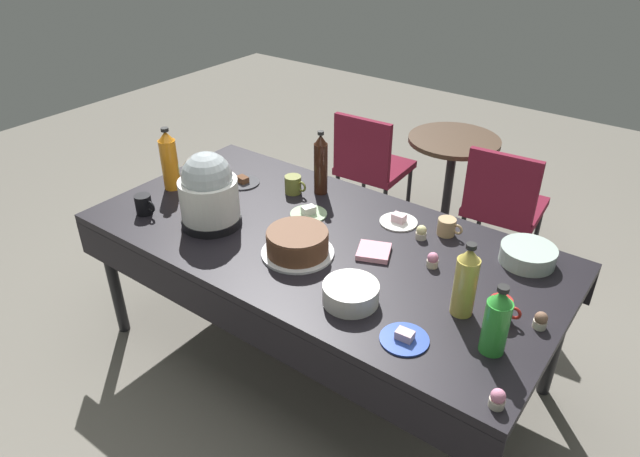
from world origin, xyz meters
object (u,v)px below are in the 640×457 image
object	(u,v)px
frosted_layer_cake	(298,243)
cupcake_lemon	(421,232)
potluck_table	(320,249)
dessert_plate_charcoal	(243,182)
cupcake_vanilla	(433,260)
cupcake_cocoa	(541,320)
slow_cooker	(209,192)
dessert_plate_teal	(203,169)
cupcake_rose	(498,399)
coffee_mug_olive	(293,185)
soda_bottle_cola	(321,165)
dessert_plate_cobalt	(404,338)
dessert_plate_sage	(309,213)
soda_bottle_lime_soda	(497,322)
maroon_chair_left	(370,163)
maroon_chair_right	(503,202)
coffee_mug_black	(144,205)
glass_salad_bowl	(528,255)
coffee_mug_tan	(447,227)
coffee_mug_red	(501,309)
soda_bottle_orange_juice	(169,161)
ceramic_snack_bowl	(351,293)
dessert_plate_white	(399,221)
soda_bottle_ginger_ale	(466,282)
round_cafe_table	(450,169)

from	to	relation	value
frosted_layer_cake	cupcake_lemon	size ratio (longest dim) A/B	4.78
potluck_table	dessert_plate_charcoal	distance (m)	0.70
cupcake_vanilla	cupcake_cocoa	distance (m)	0.51
frosted_layer_cake	slow_cooker	xyz separation A→B (m)	(-0.50, -0.04, 0.12)
dessert_plate_teal	cupcake_rose	xyz separation A→B (m)	(1.99, -0.65, 0.02)
coffee_mug_olive	soda_bottle_cola	bearing A→B (deg)	38.06
dessert_plate_cobalt	dessert_plate_sage	bearing A→B (deg)	148.21
dessert_plate_teal	potluck_table	bearing A→B (deg)	-10.59
soda_bottle_lime_soda	maroon_chair_left	distance (m)	2.17
cupcake_cocoa	maroon_chair_right	size ratio (longest dim) A/B	0.08
dessert_plate_cobalt	coffee_mug_black	world-z (taller)	coffee_mug_black
glass_salad_bowl	coffee_mug_black	world-z (taller)	coffee_mug_black
maroon_chair_left	cupcake_vanilla	bearing A→B (deg)	-48.84
coffee_mug_tan	maroon_chair_right	size ratio (longest dim) A/B	0.14
cupcake_vanilla	coffee_mug_red	size ratio (longest dim) A/B	0.55
dessert_plate_sage	cupcake_lemon	xyz separation A→B (m)	(0.55, 0.13, 0.02)
dessert_plate_cobalt	maroon_chair_right	xyz separation A→B (m)	(-0.25, 1.69, -0.27)
cupcake_cocoa	soda_bottle_orange_juice	xyz separation A→B (m)	(-1.95, -0.05, 0.13)
soda_bottle_orange_juice	soda_bottle_cola	distance (m)	0.79
dessert_plate_teal	coffee_mug_olive	size ratio (longest dim) A/B	1.25
cupcake_vanilla	cupcake_lemon	bearing A→B (deg)	130.24
potluck_table	ceramic_snack_bowl	distance (m)	0.49
dessert_plate_cobalt	cupcake_vanilla	distance (m)	0.49
coffee_mug_olive	coffee_mug_red	size ratio (longest dim) A/B	1.05
coffee_mug_olive	maroon_chair_left	xyz separation A→B (m)	(-0.17, 1.04, -0.31)
soda_bottle_lime_soda	slow_cooker	bearing A→B (deg)	178.84
ceramic_snack_bowl	dessert_plate_white	bearing A→B (deg)	103.39
soda_bottle_ginger_ale	cupcake_lemon	bearing A→B (deg)	134.53
coffee_mug_black	coffee_mug_red	bearing A→B (deg)	9.36
cupcake_rose	soda_bottle_orange_juice	xyz separation A→B (m)	(-1.96, 0.40, 0.13)
slow_cooker	cupcake_rose	xyz separation A→B (m)	(1.52, -0.26, -0.14)
dessert_plate_sage	coffee_mug_black	bearing A→B (deg)	-144.38
dessert_plate_teal	slow_cooker	bearing A→B (deg)	-39.39
soda_bottle_orange_juice	glass_salad_bowl	bearing A→B (deg)	13.86
frosted_layer_cake	coffee_mug_black	world-z (taller)	frosted_layer_cake
frosted_layer_cake	maroon_chair_right	xyz separation A→B (m)	(0.40, 1.49, -0.31)
cupcake_cocoa	coffee_mug_olive	size ratio (longest dim) A/B	0.52
coffee_mug_black	soda_bottle_lime_soda	bearing A→B (deg)	3.20
glass_salad_bowl	dessert_plate_cobalt	xyz separation A→B (m)	(-0.18, -0.74, -0.03)
dessert_plate_teal	soda_bottle_ginger_ale	world-z (taller)	soda_bottle_ginger_ale
maroon_chair_left	dessert_plate_charcoal	bearing A→B (deg)	-96.21
potluck_table	maroon_chair_left	xyz separation A→B (m)	(-0.55, 1.32, -0.20)
slow_cooker	ceramic_snack_bowl	world-z (taller)	slow_cooker
slow_cooker	coffee_mug_red	world-z (taller)	slow_cooker
dessert_plate_white	dessert_plate_teal	xyz separation A→B (m)	(-1.18, -0.16, -0.00)
cupcake_rose	round_cafe_table	size ratio (longest dim) A/B	0.09
maroon_chair_left	coffee_mug_black	bearing A→B (deg)	-99.68
cupcake_cocoa	dessert_plate_white	bearing A→B (deg)	156.15
soda_bottle_orange_juice	slow_cooker	bearing A→B (deg)	-17.91
soda_bottle_orange_juice	soda_bottle_ginger_ale	bearing A→B (deg)	-1.47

